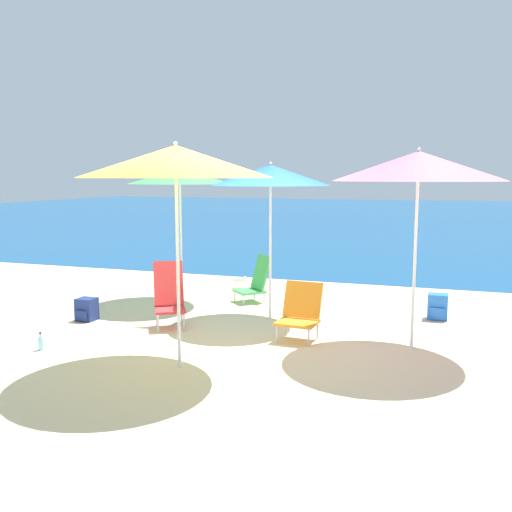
% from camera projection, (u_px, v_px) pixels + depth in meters
% --- Properties ---
extents(ground_plane, '(60.00, 60.00, 0.00)m').
position_uv_depth(ground_plane, '(201.00, 354.00, 6.62)').
color(ground_plane, beige).
extents(sea_water, '(60.00, 40.00, 0.01)m').
position_uv_depth(sea_water, '(398.00, 215.00, 29.98)').
color(sea_water, navy).
rests_on(sea_water, ground).
extents(beach_umbrella_pink, '(1.95, 1.95, 2.37)m').
position_uv_depth(beach_umbrella_pink, '(418.00, 166.00, 6.49)').
color(beach_umbrella_pink, white).
rests_on(beach_umbrella_pink, ground).
extents(beach_umbrella_green, '(1.69, 1.69, 2.20)m').
position_uv_depth(beach_umbrella_green, '(180.00, 177.00, 9.20)').
color(beach_umbrella_green, white).
rests_on(beach_umbrella_green, ground).
extents(beach_umbrella_yellow, '(2.02, 2.02, 2.40)m').
position_uv_depth(beach_umbrella_yellow, '(176.00, 162.00, 5.87)').
color(beach_umbrella_yellow, white).
rests_on(beach_umbrella_yellow, ground).
extents(beach_umbrella_blue, '(1.68, 1.68, 2.25)m').
position_uv_depth(beach_umbrella_blue, '(271.00, 175.00, 8.01)').
color(beach_umbrella_blue, white).
rests_on(beach_umbrella_blue, ground).
extents(beach_chair_orange, '(0.52, 0.55, 0.71)m').
position_uv_depth(beach_chair_orange, '(300.00, 311.00, 7.19)').
color(beach_chair_orange, silver).
rests_on(beach_chair_orange, ground).
extents(beach_chair_red, '(0.63, 0.69, 0.88)m').
position_uv_depth(beach_chair_red, '(169.00, 295.00, 7.80)').
color(beach_chair_red, silver).
rests_on(beach_chair_red, ground).
extents(beach_chair_green, '(0.67, 0.67, 0.76)m').
position_uv_depth(beach_chair_green, '(256.00, 281.00, 9.36)').
color(beach_chair_green, silver).
rests_on(beach_chair_green, ground).
extents(backpack_navy, '(0.26, 0.27, 0.32)m').
position_uv_depth(backpack_navy, '(87.00, 309.00, 8.14)').
color(backpack_navy, navy).
rests_on(backpack_navy, ground).
extents(backpack_blue, '(0.28, 0.26, 0.37)m').
position_uv_depth(backpack_blue, '(438.00, 307.00, 8.20)').
color(backpack_blue, blue).
rests_on(backpack_blue, ground).
extents(water_bottle, '(0.06, 0.06, 0.22)m').
position_uv_depth(water_bottle, '(41.00, 343.00, 6.76)').
color(water_bottle, '#8CCCEA').
rests_on(water_bottle, ground).
extents(seagull, '(0.27, 0.11, 0.23)m').
position_uv_depth(seagull, '(240.00, 281.00, 10.50)').
color(seagull, gold).
rests_on(seagull, ground).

